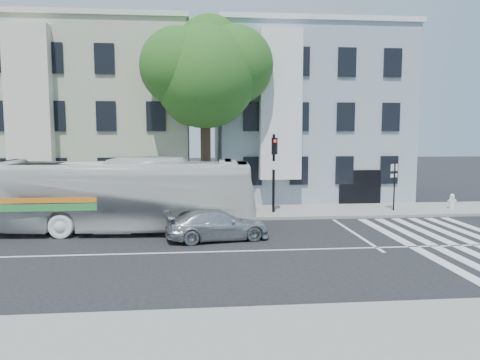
{
  "coord_description": "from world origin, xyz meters",
  "views": [
    {
      "loc": [
        -0.63,
        -17.43,
        4.63
      ],
      "look_at": [
        1.39,
        3.21,
        2.4
      ],
      "focal_mm": 35.0,
      "sensor_mm": 36.0,
      "label": 1
    }
  ],
  "objects": [
    {
      "name": "sidewalk_far",
      "position": [
        0.0,
        8.0,
        0.07
      ],
      "size": [
        80.0,
        4.0,
        0.15
      ],
      "primitive_type": "cube",
      "color": "gray",
      "rests_on": "ground"
    },
    {
      "name": "street_tree",
      "position": [
        0.06,
        8.74,
        7.83
      ],
      "size": [
        7.3,
        5.9,
        11.1
      ],
      "color": "#2D2116",
      "rests_on": "ground"
    },
    {
      "name": "far_sign_pole",
      "position": [
        10.41,
        7.38,
        1.89
      ],
      "size": [
        0.47,
        0.26,
        2.79
      ],
      "rotation": [
        0.0,
        0.0,
        0.43
      ],
      "color": "black",
      "rests_on": "sidewalk_far"
    },
    {
      "name": "sidewalk_near",
      "position": [
        0.0,
        -8.0,
        0.07
      ],
      "size": [
        80.0,
        4.0,
        0.15
      ],
      "primitive_type": "cube",
      "color": "gray",
      "rests_on": "ground"
    },
    {
      "name": "traffic_signal",
      "position": [
        3.65,
        7.39,
        2.84
      ],
      "size": [
        0.44,
        0.54,
        4.4
      ],
      "rotation": [
        0.0,
        0.0,
        -0.39
      ],
      "color": "black",
      "rests_on": "ground"
    },
    {
      "name": "bus",
      "position": [
        -3.93,
        3.97,
        1.69
      ],
      "size": [
        3.53,
        12.29,
        3.38
      ],
      "primitive_type": "imported",
      "rotation": [
        0.0,
        0.0,
        1.51
      ],
      "color": "silver",
      "rests_on": "ground"
    },
    {
      "name": "building_left",
      "position": [
        -7.0,
        15.0,
        5.5
      ],
      "size": [
        12.0,
        10.0,
        11.0
      ],
      "primitive_type": "cube",
      "color": "#A0A88D",
      "rests_on": "ground"
    },
    {
      "name": "hedge",
      "position": [
        -5.48,
        6.65,
        0.5
      ],
      "size": [
        8.45,
        2.85,
        0.7
      ],
      "primitive_type": null,
      "rotation": [
        0.0,
        0.0,
        -0.24
      ],
      "color": "#20621F",
      "rests_on": "sidewalk_far"
    },
    {
      "name": "sedan",
      "position": [
        0.32,
        1.98,
        0.64
      ],
      "size": [
        2.5,
        4.62,
        1.27
      ],
      "primitive_type": "imported",
      "rotation": [
        0.0,
        0.0,
        1.74
      ],
      "color": "silver",
      "rests_on": "ground"
    },
    {
      "name": "fire_hydrant",
      "position": [
        14.0,
        7.65,
        0.58
      ],
      "size": [
        0.48,
        0.28,
        0.85
      ],
      "rotation": [
        0.0,
        0.0,
        0.14
      ],
      "color": "silver",
      "rests_on": "sidewalk_far"
    },
    {
      "name": "ground",
      "position": [
        0.0,
        0.0,
        0.0
      ],
      "size": [
        120.0,
        120.0,
        0.0
      ],
      "primitive_type": "plane",
      "color": "black",
      "rests_on": "ground"
    },
    {
      "name": "building_right",
      "position": [
        7.0,
        15.0,
        5.5
      ],
      "size": [
        12.0,
        10.0,
        11.0
      ],
      "primitive_type": "cube",
      "color": "#8B9DA6",
      "rests_on": "ground"
    }
  ]
}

